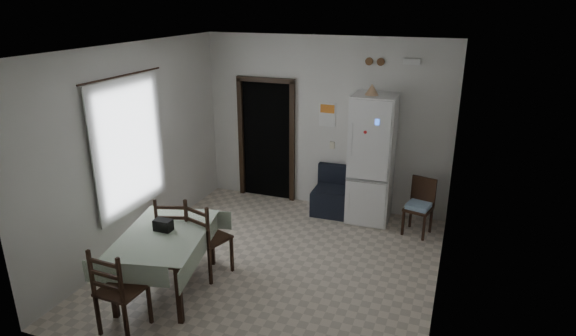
{
  "coord_description": "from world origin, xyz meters",
  "views": [
    {
      "loc": [
        2.17,
        -5.32,
        3.45
      ],
      "look_at": [
        0.0,
        0.5,
        1.25
      ],
      "focal_mm": 30.0,
      "sensor_mm": 36.0,
      "label": 1
    }
  ],
  "objects_px": {
    "dining_chair_far_right": "(210,237)",
    "navy_seat": "(333,191)",
    "dining_table": "(167,261)",
    "dining_chair_far_left": "(177,231)",
    "fridge": "(372,159)",
    "corner_chair": "(418,208)",
    "dining_chair_near_head": "(121,288)"
  },
  "relations": [
    {
      "from": "dining_chair_far_left",
      "to": "dining_chair_near_head",
      "type": "relative_size",
      "value": 1.02
    },
    {
      "from": "dining_table",
      "to": "dining_chair_far_right",
      "type": "xyz_separation_m",
      "value": [
        0.32,
        0.51,
        0.15
      ]
    },
    {
      "from": "dining_table",
      "to": "dining_chair_far_right",
      "type": "distance_m",
      "value": 0.62
    },
    {
      "from": "corner_chair",
      "to": "dining_chair_near_head",
      "type": "xyz_separation_m",
      "value": [
        -2.74,
        -3.45,
        0.08
      ]
    },
    {
      "from": "dining_table",
      "to": "dining_chair_far_left",
      "type": "distance_m",
      "value": 0.56
    },
    {
      "from": "dining_table",
      "to": "dining_chair_near_head",
      "type": "bearing_deg",
      "value": -102.34
    },
    {
      "from": "corner_chair",
      "to": "dining_chair_near_head",
      "type": "distance_m",
      "value": 4.41
    },
    {
      "from": "dining_chair_far_left",
      "to": "dining_chair_far_right",
      "type": "distance_m",
      "value": 0.49
    },
    {
      "from": "navy_seat",
      "to": "fridge",
      "type": "bearing_deg",
      "value": -1.39
    },
    {
      "from": "dining_table",
      "to": "dining_chair_far_left",
      "type": "relative_size",
      "value": 1.4
    },
    {
      "from": "dining_chair_far_left",
      "to": "dining_chair_far_right",
      "type": "height_order",
      "value": "dining_chair_far_right"
    },
    {
      "from": "fridge",
      "to": "corner_chair",
      "type": "bearing_deg",
      "value": -20.47
    },
    {
      "from": "fridge",
      "to": "navy_seat",
      "type": "xyz_separation_m",
      "value": [
        -0.61,
        0.0,
        -0.64
      ]
    },
    {
      "from": "fridge",
      "to": "dining_chair_far_right",
      "type": "height_order",
      "value": "fridge"
    },
    {
      "from": "navy_seat",
      "to": "corner_chair",
      "type": "height_order",
      "value": "corner_chair"
    },
    {
      "from": "fridge",
      "to": "dining_chair_near_head",
      "type": "distance_m",
      "value": 4.24
    },
    {
      "from": "navy_seat",
      "to": "dining_chair_far_left",
      "type": "relative_size",
      "value": 0.75
    },
    {
      "from": "fridge",
      "to": "corner_chair",
      "type": "height_order",
      "value": "fridge"
    },
    {
      "from": "fridge",
      "to": "dining_chair_near_head",
      "type": "bearing_deg",
      "value": -118.7
    },
    {
      "from": "dining_chair_far_right",
      "to": "fridge",
      "type": "bearing_deg",
      "value": -106.9
    },
    {
      "from": "navy_seat",
      "to": "dining_chair_far_left",
      "type": "xyz_separation_m",
      "value": [
        -1.5,
        -2.38,
        0.13
      ]
    },
    {
      "from": "navy_seat",
      "to": "dining_chair_far_right",
      "type": "relative_size",
      "value": 0.74
    },
    {
      "from": "dining_chair_far_right",
      "to": "navy_seat",
      "type": "bearing_deg",
      "value": -95.63
    },
    {
      "from": "fridge",
      "to": "dining_chair_far_left",
      "type": "relative_size",
      "value": 1.96
    },
    {
      "from": "dining_table",
      "to": "dining_chair_near_head",
      "type": "height_order",
      "value": "dining_chair_near_head"
    },
    {
      "from": "fridge",
      "to": "dining_chair_far_right",
      "type": "xyz_separation_m",
      "value": [
        -1.62,
        -2.38,
        -0.5
      ]
    },
    {
      "from": "fridge",
      "to": "dining_chair_far_right",
      "type": "relative_size",
      "value": 1.95
    },
    {
      "from": "dining_table",
      "to": "dining_chair_far_left",
      "type": "height_order",
      "value": "dining_chair_far_left"
    },
    {
      "from": "navy_seat",
      "to": "dining_table",
      "type": "relative_size",
      "value": 0.53
    },
    {
      "from": "dining_table",
      "to": "dining_chair_far_right",
      "type": "height_order",
      "value": "dining_chair_far_right"
    },
    {
      "from": "corner_chair",
      "to": "dining_table",
      "type": "height_order",
      "value": "corner_chair"
    },
    {
      "from": "navy_seat",
      "to": "dining_chair_far_left",
      "type": "bearing_deg",
      "value": -123.63
    }
  ]
}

